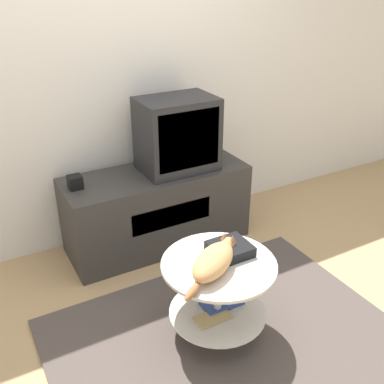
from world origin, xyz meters
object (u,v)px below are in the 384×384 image
(speaker, at_px, (75,182))
(dvd_box, at_px, (230,249))
(tv, at_px, (177,134))
(cat, at_px, (214,260))

(speaker, xyz_separation_m, dvd_box, (0.55, -1.05, -0.10))
(tv, distance_m, cat, 1.19)
(dvd_box, bearing_deg, cat, -151.99)
(speaker, bearing_deg, tv, -2.88)
(dvd_box, height_order, cat, cat)
(speaker, xyz_separation_m, cat, (0.39, -1.13, -0.07))
(tv, relative_size, cat, 1.15)
(speaker, relative_size, dvd_box, 0.42)
(tv, relative_size, dvd_box, 2.52)
(tv, bearing_deg, cat, -108.14)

